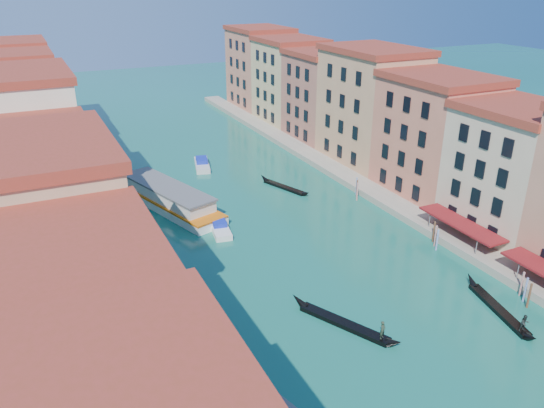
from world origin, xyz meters
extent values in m
cube|color=tan|center=(-26.00, 23.50, 8.50)|extent=(12.00, 15.00, 17.00)
cube|color=maroon|center=(-26.00, 23.50, 17.50)|extent=(12.80, 15.40, 1.00)
cube|color=tan|center=(-26.00, 39.50, 9.50)|extent=(12.00, 17.00, 19.00)
cube|color=maroon|center=(-26.00, 39.50, 19.50)|extent=(12.80, 17.40, 1.00)
cube|color=tan|center=(-26.00, 55.00, 8.25)|extent=(12.00, 14.00, 16.50)
cube|color=maroon|center=(-26.00, 55.00, 17.00)|extent=(12.80, 14.40, 1.00)
cube|color=beige|center=(-26.00, 71.00, 10.00)|extent=(12.00, 18.00, 20.00)
cube|color=maroon|center=(-26.00, 71.00, 20.50)|extent=(12.80, 18.40, 1.00)
cube|color=tan|center=(-26.00, 88.00, 8.75)|extent=(12.00, 16.00, 17.50)
cube|color=maroon|center=(-26.00, 88.00, 18.00)|extent=(12.80, 16.40, 1.00)
cube|color=tan|center=(-26.00, 103.50, 9.25)|extent=(12.00, 15.00, 18.50)
cube|color=maroon|center=(-26.00, 103.50, 19.00)|extent=(12.80, 15.40, 1.00)
cube|color=#CAB88D|center=(-26.00, 119.50, 9.50)|extent=(12.00, 17.00, 19.00)
cube|color=maroon|center=(-26.00, 119.50, 19.50)|extent=(12.80, 17.40, 1.00)
cube|color=#CBAB89|center=(30.00, 39.00, 8.25)|extent=(12.00, 14.00, 16.50)
cube|color=maroon|center=(30.00, 39.00, 17.00)|extent=(12.80, 14.40, 1.00)
cube|color=#C6684E|center=(30.00, 54.00, 9.00)|extent=(12.00, 16.00, 18.00)
cube|color=maroon|center=(30.00, 54.00, 18.50)|extent=(12.80, 16.40, 1.00)
cube|color=tan|center=(30.00, 71.00, 10.00)|extent=(12.00, 18.00, 20.00)
cube|color=maroon|center=(30.00, 71.00, 20.50)|extent=(12.80, 18.40, 1.00)
cube|color=#A65E4B|center=(30.00, 87.50, 8.75)|extent=(12.00, 15.00, 17.50)
cube|color=maroon|center=(30.00, 87.50, 18.00)|extent=(12.80, 15.40, 1.00)
cube|color=tan|center=(30.00, 103.00, 9.25)|extent=(12.00, 16.00, 18.50)
cube|color=maroon|center=(30.00, 103.00, 19.00)|extent=(12.80, 16.40, 1.00)
cube|color=#BF7053|center=(30.00, 119.50, 9.75)|extent=(12.00, 17.00, 19.50)
cube|color=maroon|center=(30.00, 119.50, 20.00)|extent=(12.80, 17.40, 1.00)
cube|color=gray|center=(22.00, 65.00, 0.50)|extent=(4.00, 140.00, 1.00)
cylinder|color=#5E5E60|center=(20.80, 28.60, 1.50)|extent=(0.12, 0.12, 3.00)
cube|color=maroon|center=(22.20, 39.00, 3.00)|extent=(3.20, 12.60, 0.25)
cylinder|color=#5E5E60|center=(20.80, 34.80, 1.50)|extent=(0.12, 0.12, 3.00)
cylinder|color=#5E5E60|center=(20.80, 43.20, 1.50)|extent=(0.12, 0.12, 3.00)
cylinder|color=brown|center=(18.50, 25.00, 1.30)|extent=(0.24, 0.24, 3.20)
cylinder|color=brown|center=(19.10, 26.00, 1.30)|extent=(0.24, 0.24, 3.20)
cylinder|color=brown|center=(19.70, 27.00, 1.30)|extent=(0.24, 0.24, 3.20)
cylinder|color=brown|center=(18.50, 39.00, 1.30)|extent=(0.24, 0.24, 3.20)
cylinder|color=brown|center=(19.10, 40.00, 1.30)|extent=(0.24, 0.24, 3.20)
cylinder|color=brown|center=(19.70, 41.00, 1.30)|extent=(0.24, 0.24, 3.20)
cylinder|color=brown|center=(18.50, 57.00, 1.30)|extent=(0.24, 0.24, 3.20)
cylinder|color=brown|center=(19.10, 58.00, 1.30)|extent=(0.24, 0.24, 3.20)
cylinder|color=brown|center=(19.70, 59.00, 1.30)|extent=(0.24, 0.24, 3.20)
cube|color=white|center=(-8.66, 67.22, 0.69)|extent=(11.84, 23.34, 1.37)
cube|color=silver|center=(-8.66, 67.22, 2.17)|extent=(9.91, 18.81, 1.83)
cube|color=#5E5E60|center=(-8.66, 67.22, 3.26)|extent=(10.41, 19.46, 0.29)
cube|color=orange|center=(-8.66, 67.22, 1.31)|extent=(11.89, 23.35, 0.29)
cube|color=black|center=(-0.66, 30.57, 0.24)|extent=(5.52, 9.39, 0.50)
cone|color=black|center=(-3.13, 35.49, 0.66)|extent=(1.88, 2.42, 1.85)
cone|color=black|center=(1.81, 25.65, 0.55)|extent=(1.71, 2.08, 1.63)
imported|color=#283525|center=(1.22, 26.83, 1.39)|extent=(0.82, 0.72, 1.90)
cube|color=black|center=(15.21, 25.78, 0.23)|extent=(3.22, 9.38, 0.47)
cone|color=black|center=(16.38, 30.85, 0.62)|extent=(1.38, 2.25, 1.75)
cone|color=black|center=(14.04, 20.71, 0.52)|extent=(1.30, 1.90, 1.54)
imported|color=#222826|center=(14.32, 21.92, 1.31)|extent=(1.00, 0.86, 1.79)
cube|color=black|center=(10.52, 66.27, 0.21)|extent=(3.92, 8.46, 0.43)
cone|color=black|center=(8.89, 70.77, 0.57)|extent=(1.46, 2.10, 1.61)
cone|color=black|center=(12.15, 61.77, 0.48)|extent=(1.35, 1.79, 1.42)
cube|color=white|center=(-4.47, 56.12, 0.40)|extent=(3.26, 7.25, 0.80)
cube|color=#152AB2|center=(-4.39, 56.61, 1.10)|extent=(2.24, 3.24, 0.70)
cube|color=silver|center=(1.63, 81.97, 0.44)|extent=(4.24, 8.04, 0.88)
cube|color=#152AB2|center=(1.77, 82.51, 1.21)|extent=(2.73, 3.68, 0.77)
camera|label=1|loc=(-25.84, -5.90, 32.21)|focal=35.00mm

